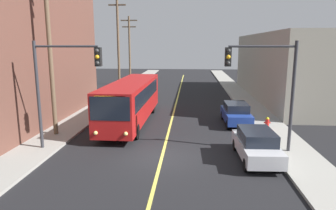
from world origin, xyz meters
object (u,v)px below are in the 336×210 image
(city_bus, at_px, (132,99))
(utility_pole_near, at_px, (49,43))
(utility_pole_mid, at_px, (118,39))
(traffic_signal_right_corner, at_px, (265,76))
(parked_car_silver, at_px, (256,145))
(parked_car_blue, at_px, (236,113))
(utility_pole_far, at_px, (130,47))
(traffic_signal_left_corner, at_px, (64,75))
(fire_hydrant, at_px, (267,123))

(city_bus, height_order, utility_pole_near, utility_pole_near)
(utility_pole_mid, bearing_deg, traffic_signal_right_corner, -56.90)
(parked_car_silver, relative_size, parked_car_blue, 1.00)
(utility_pole_near, distance_m, traffic_signal_right_corner, 13.06)
(utility_pole_mid, distance_m, utility_pole_far, 8.91)
(utility_pole_far, distance_m, traffic_signal_left_corner, 28.53)
(traffic_signal_right_corner, bearing_deg, fire_hydrant, 72.20)
(utility_pole_near, bearing_deg, traffic_signal_left_corner, -54.17)
(parked_car_silver, distance_m, traffic_signal_left_corner, 10.93)
(utility_pole_far, distance_m, fire_hydrant, 27.93)
(parked_car_blue, xyz_separation_m, utility_pole_far, (-12.44, 21.65, 4.70))
(city_bus, xyz_separation_m, parked_car_blue, (7.95, 0.19, -0.98))
(city_bus, bearing_deg, utility_pole_mid, 107.18)
(parked_car_silver, height_order, traffic_signal_left_corner, traffic_signal_left_corner)
(utility_pole_near, distance_m, utility_pole_far, 25.75)
(utility_pole_far, bearing_deg, traffic_signal_left_corner, -85.80)
(utility_pole_near, distance_m, utility_pole_mid, 16.91)
(parked_car_silver, distance_m, utility_pole_far, 31.99)
(utility_pole_near, bearing_deg, utility_pole_far, 90.34)
(parked_car_blue, relative_size, fire_hydrant, 5.29)
(city_bus, height_order, utility_pole_far, utility_pole_far)
(traffic_signal_left_corner, bearing_deg, city_bus, 69.97)
(utility_pole_near, distance_m, traffic_signal_left_corner, 3.74)
(utility_pole_mid, xyz_separation_m, traffic_signal_left_corner, (1.62, -19.58, -2.24))
(parked_car_silver, xyz_separation_m, parked_car_blue, (0.00, 7.44, 0.00))
(traffic_signal_right_corner, distance_m, fire_hydrant, 6.00)
(traffic_signal_left_corner, relative_size, traffic_signal_right_corner, 1.00)
(city_bus, height_order, utility_pole_mid, utility_pole_mid)
(traffic_signal_right_corner, xyz_separation_m, fire_hydrant, (1.44, 4.48, -3.72))
(parked_car_silver, relative_size, traffic_signal_right_corner, 0.74)
(city_bus, relative_size, traffic_signal_left_corner, 2.03)
(fire_hydrant, bearing_deg, utility_pole_mid, 133.54)
(utility_pole_mid, bearing_deg, fire_hydrant, -46.46)
(parked_car_silver, height_order, utility_pole_far, utility_pole_far)
(utility_pole_mid, bearing_deg, city_bus, -72.82)
(city_bus, xyz_separation_m, fire_hydrant, (9.86, -1.60, -1.23))
(parked_car_blue, xyz_separation_m, utility_pole_mid, (-11.97, 12.81, 5.70))
(traffic_signal_right_corner, height_order, fire_hydrant, traffic_signal_right_corner)
(city_bus, xyz_separation_m, utility_pole_mid, (-4.02, 13.00, 4.73))
(traffic_signal_left_corner, bearing_deg, utility_pole_mid, 94.73)
(traffic_signal_right_corner, bearing_deg, parked_car_silver, -112.29)
(parked_car_blue, height_order, fire_hydrant, parked_car_blue)
(city_bus, height_order, parked_car_silver, city_bus)
(parked_car_silver, relative_size, utility_pole_near, 0.41)
(city_bus, bearing_deg, parked_car_silver, -42.37)
(city_bus, relative_size, fire_hydrant, 14.51)
(fire_hydrant, bearing_deg, utility_pole_far, 121.47)
(city_bus, height_order, traffic_signal_right_corner, traffic_signal_right_corner)
(city_bus, bearing_deg, utility_pole_far, 101.61)
(parked_car_blue, height_order, traffic_signal_right_corner, traffic_signal_right_corner)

